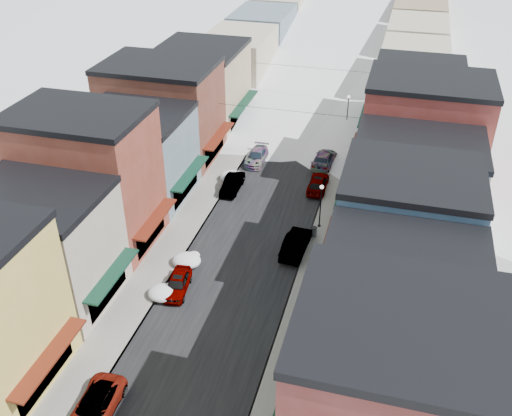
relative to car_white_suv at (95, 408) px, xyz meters
The scene contains 33 objects.
road 57.17m from the car_white_suv, 85.69° to the left, with size 10.00×160.00×0.01m, color black.
sidewalk_left 57.05m from the car_white_suv, 92.31° to the left, with size 3.20×160.00×0.15m, color gray.
sidewalk_right 58.04m from the car_white_suv, 79.17° to the left, with size 3.20×160.00×0.15m, color gray.
curb_left 57.01m from the car_white_suv, 90.75° to the left, with size 0.10×160.00×0.15m, color slate.
curb_right 57.77m from the car_white_suv, 80.68° to the left, with size 0.10×160.00×0.15m, color slate.
bldg_l_cream 13.62m from the car_white_suv, 133.10° to the left, with size 11.30×8.20×9.50m.
bldg_l_brick_near 20.62m from the car_white_suv, 118.22° to the left, with size 12.30×8.20×12.50m.
bldg_l_grayblue 27.74m from the car_white_suv, 108.88° to the left, with size 11.30×9.20×9.00m.
bldg_l_brick_far 36.68m from the car_white_suv, 105.78° to the left, with size 13.30×9.20×11.00m.
bldg_l_tan 46.07m from the car_white_suv, 101.18° to the left, with size 11.30×11.20×10.00m.
bldg_r_brick_near 18.82m from the car_white_suv, ahead, with size 12.30×9.20×12.50m.
bldg_r_green 20.08m from the car_white_suv, 27.23° to the left, with size 11.30×9.20×9.50m.
bldg_r_blue 25.50m from the car_white_suv, 45.82° to the left, with size 11.30×9.20×10.50m.
bldg_r_cream 32.66m from the car_white_suv, 56.32° to the left, with size 12.30×9.20×9.00m.
bldg_r_brick_far 40.78m from the car_white_suv, 62.81° to the left, with size 13.30×9.20×11.50m.
bldg_r_tan 49.38m from the car_white_suv, 69.18° to the left, with size 11.30×11.20×9.50m.
distant_blocks 80.18m from the car_white_suv, 86.92° to the left, with size 34.00×55.00×8.00m.
overhead_cables 45.04m from the car_white_suv, 84.48° to the left, with size 16.40×15.04×0.04m.
car_white_suv is the anchor object (origin of this frame).
car_silver_sedan 12.60m from the car_white_suv, 87.70° to the left, with size 1.70×4.21×1.44m, color #9B9EA3.
car_dark_hatch 29.14m from the car_white_suv, 90.00° to the left, with size 1.59×4.56×1.50m, color black.
car_silver_wagon 35.97m from the car_white_suv, 88.73° to the left, with size 1.99×4.88×1.42m, color gray.
car_green_sedan 22.04m from the car_white_suv, 67.06° to the left, with size 1.81×5.18×1.71m, color black.
car_gray_suv 32.72m from the car_white_suv, 74.76° to the left, with size 1.91×4.76×1.62m, color #9A9CA3.
car_black_sedan 38.19m from the car_white_suv, 77.42° to the left, with size 2.18×5.35×1.55m, color black.
car_lane_silver 57.65m from the car_white_suv, 87.91° to the left, with size 2.03×5.04×1.72m, color #A6A8AE.
car_lane_white 57.94m from the car_white_suv, 83.62° to the left, with size 2.34×5.07×1.41m, color silver.
trash_can 24.84m from the car_white_suv, 66.87° to the left, with size 0.56×0.56×0.95m.
streetlamp_near 26.63m from the car_white_suv, 67.96° to the left, with size 0.37×0.37×4.44m.
streetlamp_far 48.38m from the car_white_suv, 78.66° to the left, with size 0.38×0.38×4.53m.
snow_pile_near 11.55m from the car_white_suv, 91.41° to the left, with size 2.42×2.69×1.02m.
snow_pile_mid 15.99m from the car_white_suv, 89.94° to the left, with size 2.49×2.73×1.05m.
snow_pile_far 31.03m from the car_white_suv, 90.99° to the left, with size 2.68×2.85×1.13m.
Camera 1 is at (11.54, -17.02, 30.16)m, focal length 40.00 mm.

